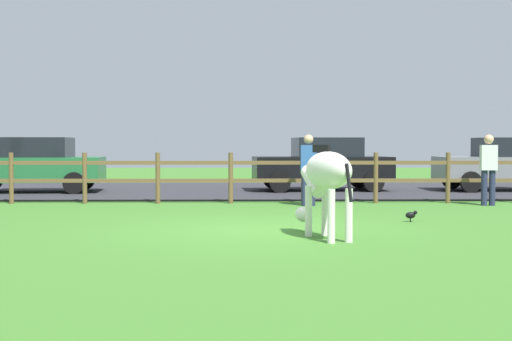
{
  "coord_description": "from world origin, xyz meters",
  "views": [
    {
      "loc": [
        -0.23,
        -11.47,
        1.42
      ],
      "look_at": [
        -0.03,
        0.52,
        0.96
      ],
      "focal_mm": 48.45,
      "sensor_mm": 36.0,
      "label": 1
    }
  ],
  "objects_px": {
    "parked_car_green": "(33,164)",
    "zebra": "(326,177)",
    "crow_on_grass": "(411,215)",
    "visitor_right_of_tree": "(488,166)",
    "parked_car_black": "(323,164)",
    "parked_car_grey": "(507,164)",
    "visitor_left_of_tree": "(308,166)"
  },
  "relations": [
    {
      "from": "crow_on_grass",
      "to": "parked_car_black",
      "type": "xyz_separation_m",
      "value": [
        -0.73,
        7.83,
        0.72
      ]
    },
    {
      "from": "visitor_right_of_tree",
      "to": "visitor_left_of_tree",
      "type": "bearing_deg",
      "value": -179.82
    },
    {
      "from": "crow_on_grass",
      "to": "parked_car_black",
      "type": "distance_m",
      "value": 7.9
    },
    {
      "from": "parked_car_black",
      "to": "parked_car_grey",
      "type": "bearing_deg",
      "value": -1.22
    },
    {
      "from": "crow_on_grass",
      "to": "visitor_right_of_tree",
      "type": "xyz_separation_m",
      "value": [
        2.58,
        3.28,
        0.78
      ]
    },
    {
      "from": "parked_car_green",
      "to": "parked_car_grey",
      "type": "relative_size",
      "value": 1.02
    },
    {
      "from": "crow_on_grass",
      "to": "parked_car_green",
      "type": "bearing_deg",
      "value": 141.48
    },
    {
      "from": "zebra",
      "to": "crow_on_grass",
      "type": "height_order",
      "value": "zebra"
    },
    {
      "from": "parked_car_green",
      "to": "visitor_left_of_tree",
      "type": "xyz_separation_m",
      "value": [
        7.52,
        -3.98,
        0.06
      ]
    },
    {
      "from": "zebra",
      "to": "parked_car_black",
      "type": "relative_size",
      "value": 0.45
    },
    {
      "from": "zebra",
      "to": "visitor_left_of_tree",
      "type": "distance_m",
      "value": 5.48
    },
    {
      "from": "zebra",
      "to": "parked_car_green",
      "type": "relative_size",
      "value": 0.46
    },
    {
      "from": "zebra",
      "to": "parked_car_grey",
      "type": "height_order",
      "value": "parked_car_grey"
    },
    {
      "from": "parked_car_green",
      "to": "visitor_right_of_tree",
      "type": "distance_m",
      "value": 12.34
    },
    {
      "from": "visitor_left_of_tree",
      "to": "visitor_right_of_tree",
      "type": "xyz_separation_m",
      "value": [
        4.16,
        0.01,
        0.0
      ]
    },
    {
      "from": "visitor_right_of_tree",
      "to": "crow_on_grass",
      "type": "bearing_deg",
      "value": -128.17
    },
    {
      "from": "crow_on_grass",
      "to": "parked_car_grey",
      "type": "relative_size",
      "value": 0.05
    },
    {
      "from": "parked_car_green",
      "to": "visitor_left_of_tree",
      "type": "distance_m",
      "value": 8.51
    },
    {
      "from": "zebra",
      "to": "crow_on_grass",
      "type": "distance_m",
      "value": 2.97
    },
    {
      "from": "parked_car_black",
      "to": "visitor_left_of_tree",
      "type": "bearing_deg",
      "value": -100.53
    },
    {
      "from": "visitor_right_of_tree",
      "to": "zebra",
      "type": "bearing_deg",
      "value": -128.79
    },
    {
      "from": "crow_on_grass",
      "to": "parked_car_black",
      "type": "bearing_deg",
      "value": 95.36
    },
    {
      "from": "zebra",
      "to": "visitor_left_of_tree",
      "type": "height_order",
      "value": "visitor_left_of_tree"
    },
    {
      "from": "visitor_right_of_tree",
      "to": "parked_car_black",
      "type": "bearing_deg",
      "value": 126.11
    },
    {
      "from": "visitor_right_of_tree",
      "to": "parked_car_green",
      "type": "bearing_deg",
      "value": 161.26
    },
    {
      "from": "parked_car_black",
      "to": "visitor_left_of_tree",
      "type": "xyz_separation_m",
      "value": [
        -0.85,
        -4.56,
        0.06
      ]
    },
    {
      "from": "zebra",
      "to": "parked_car_grey",
      "type": "bearing_deg",
      "value": 56.56
    },
    {
      "from": "parked_car_black",
      "to": "parked_car_green",
      "type": "xyz_separation_m",
      "value": [
        -8.37,
        -0.58,
        0.0
      ]
    },
    {
      "from": "parked_car_green",
      "to": "zebra",
      "type": "bearing_deg",
      "value": -52.41
    },
    {
      "from": "parked_car_green",
      "to": "visitor_right_of_tree",
      "type": "xyz_separation_m",
      "value": [
        11.69,
        -3.97,
        0.06
      ]
    },
    {
      "from": "zebra",
      "to": "parked_car_black",
      "type": "bearing_deg",
      "value": 83.78
    },
    {
      "from": "parked_car_black",
      "to": "visitor_right_of_tree",
      "type": "xyz_separation_m",
      "value": [
        3.32,
        -4.55,
        0.06
      ]
    }
  ]
}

